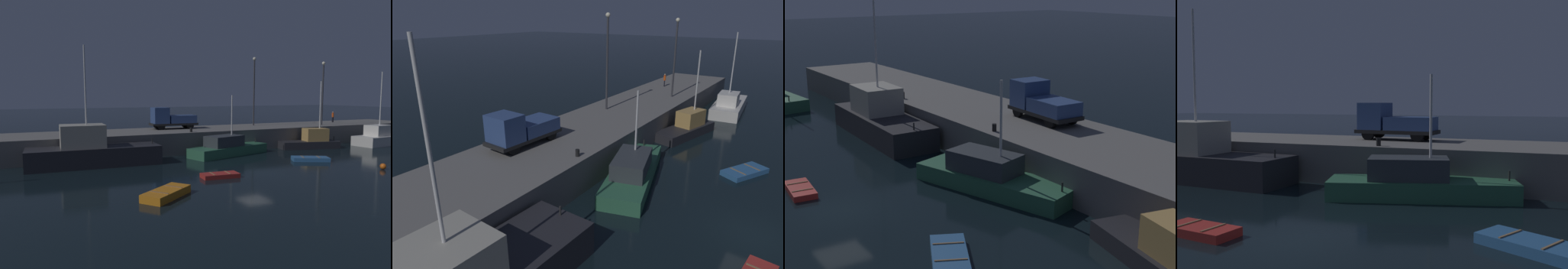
# 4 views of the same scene
# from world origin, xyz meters

# --- Properties ---
(ground_plane) EXTENTS (320.00, 320.00, 0.00)m
(ground_plane) POSITION_xyz_m (0.00, 0.00, 0.00)
(ground_plane) COLOR black
(pier_quay) EXTENTS (69.55, 7.62, 2.37)m
(pier_quay) POSITION_xyz_m (0.00, 13.86, 1.19)
(pier_quay) COLOR slate
(pier_quay) RESTS_ON ground
(fishing_trawler_red) EXTENTS (11.79, 3.97, 10.73)m
(fishing_trawler_red) POSITION_xyz_m (-11.97, 8.16, 1.32)
(fishing_trawler_red) COLOR #232328
(fishing_trawler_red) RESTS_ON ground
(fishing_boat_blue) EXTENTS (7.54, 3.86, 8.02)m
(fishing_boat_blue) POSITION_xyz_m (13.74, 8.38, 0.85)
(fishing_boat_blue) COLOR #232328
(fishing_boat_blue) RESTS_ON ground
(fishing_boat_orange) EXTENTS (9.95, 5.27, 6.36)m
(fishing_boat_orange) POSITION_xyz_m (2.09, 8.22, 0.80)
(fishing_boat_orange) COLOR #2D6647
(fishing_boat_orange) RESTS_ON ground
(fishing_trawler_green) EXTENTS (9.71, 3.91, 9.29)m
(fishing_trawler_green) POSITION_xyz_m (24.64, 7.00, 0.88)
(fishing_trawler_green) COLOR silver
(fishing_trawler_green) RESTS_ON ground
(dinghy_orange_near) EXTENTS (3.77, 2.96, 0.41)m
(dinghy_orange_near) POSITION_xyz_m (7.74, 1.85, 0.19)
(dinghy_orange_near) COLOR #2D6099
(dinghy_orange_near) RESTS_ON ground
(rowboat_white_mid) EXTENTS (3.03, 1.56, 0.38)m
(rowboat_white_mid) POSITION_xyz_m (-3.74, -0.79, 0.17)
(rowboat_white_mid) COLOR #B22823
(rowboat_white_mid) RESTS_ON ground
(dinghy_red_small) EXTENTS (3.83, 3.41, 0.54)m
(dinghy_red_small) POSITION_xyz_m (-9.45, -4.22, 0.25)
(dinghy_red_small) COLOR orange
(dinghy_red_small) RESTS_ON ground
(mooring_buoy_near) EXTENTS (0.51, 0.51, 0.51)m
(mooring_buoy_near) POSITION_xyz_m (10.54, -3.96, 0.26)
(mooring_buoy_near) COLOR orange
(mooring_buoy_near) RESTS_ON ground
(lamp_post_west) EXTENTS (0.44, 0.44, 8.93)m
(lamp_post_west) POSITION_xyz_m (10.14, 15.33, 7.53)
(lamp_post_west) COLOR #38383D
(lamp_post_west) RESTS_ON pier_quay
(lamp_post_east) EXTENTS (0.44, 0.44, 8.41)m
(lamp_post_east) POSITION_xyz_m (18.88, 12.03, 7.26)
(lamp_post_east) COLOR #38383D
(lamp_post_east) RESTS_ON pier_quay
(utility_truck) EXTENTS (5.67, 2.47, 2.55)m
(utility_truck) POSITION_xyz_m (-1.66, 15.17, 3.58)
(utility_truck) COLOR black
(utility_truck) RESTS_ON pier_quay
(dockworker) EXTENTS (0.40, 0.37, 1.59)m
(dockworker) POSITION_xyz_m (23.92, 15.01, 3.28)
(dockworker) COLOR black
(dockworker) RESTS_ON pier_quay
(bollard_west) EXTENTS (0.28, 0.28, 0.48)m
(bollard_west) POSITION_xyz_m (-1.03, 10.73, 2.61)
(bollard_west) COLOR black
(bollard_west) RESTS_ON pier_quay
(bollard_central) EXTENTS (0.28, 0.28, 0.52)m
(bollard_central) POSITION_xyz_m (-13.54, 10.88, 2.63)
(bollard_central) COLOR black
(bollard_central) RESTS_ON pier_quay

